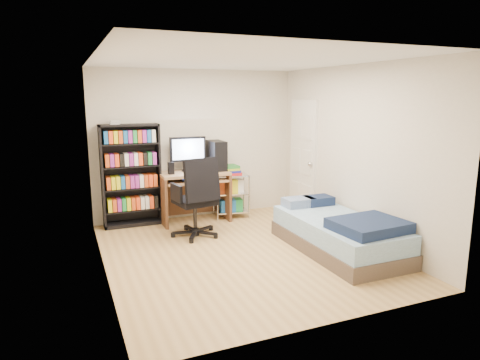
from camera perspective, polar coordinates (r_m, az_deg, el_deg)
name	(u,v)px	position (r m, az deg, el deg)	size (l,w,h in m)	color
room	(242,160)	(5.49, 0.26, 2.64)	(3.58, 4.08, 2.58)	tan
media_shelf	(131,174)	(7.02, -14.32, 0.75)	(0.92, 0.31, 1.70)	black
computer_desk	(199,176)	(7.17, -5.46, 0.60)	(1.11, 0.65, 1.40)	#A37854
office_chair	(197,212)	(6.36, -5.81, -4.21)	(0.82, 0.82, 1.20)	black
wire_cart	(231,183)	(7.33, -1.20, -0.37)	(0.63, 0.49, 0.92)	silver
bed	(339,233)	(5.94, 13.08, -6.90)	(1.00, 1.99, 0.57)	brown
door	(303,158)	(7.50, 8.42, 2.87)	(0.12, 0.80, 2.00)	silver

